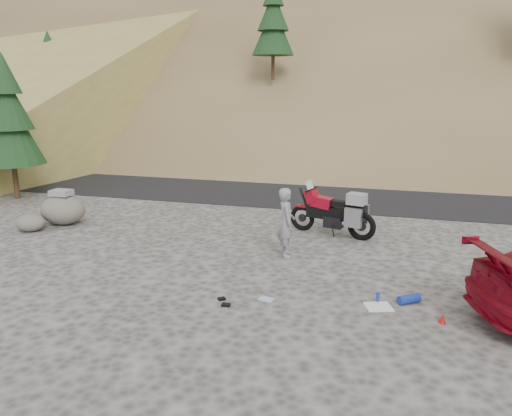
{
  "coord_description": "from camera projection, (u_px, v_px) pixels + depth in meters",
  "views": [
    {
      "loc": [
        2.02,
        -9.89,
        3.92
      ],
      "look_at": [
        -1.26,
        1.53,
        1.0
      ],
      "focal_mm": 35.0,
      "sensor_mm": 36.0,
      "label": 1
    }
  ],
  "objects": [
    {
      "name": "conifer_verge",
      "position": [
        8.0,
        116.0,
        17.17
      ],
      "size": [
        2.2,
        2.2,
        5.04
      ],
      "color": "#341E13",
      "rests_on": "ground"
    },
    {
      "name": "hillside",
      "position": [
        385.0,
        6.0,
        46.23
      ],
      "size": [
        120.0,
        73.0,
        46.72
      ],
      "color": "brown",
      "rests_on": "ground"
    },
    {
      "name": "motorcycle",
      "position": [
        336.0,
        213.0,
        13.26
      ],
      "size": [
        2.41,
        1.07,
        1.46
      ],
      "rotation": [
        0.0,
        0.0,
        -0.26
      ],
      "color": "black",
      "rests_on": "ground"
    },
    {
      "name": "gear_funnel",
      "position": [
        443.0,
        319.0,
        8.45
      ],
      "size": [
        0.16,
        0.16,
        0.16
      ],
      "primitive_type": "cone",
      "rotation": [
        0.0,
        0.0,
        -0.3
      ],
      "color": "#B7110C",
      "rests_on": "ground"
    },
    {
      "name": "gear_glove_b",
      "position": [
        222.0,
        299.0,
        9.38
      ],
      "size": [
        0.16,
        0.16,
        0.04
      ],
      "primitive_type": "cube",
      "rotation": [
        0.0,
        0.0,
        0.75
      ],
      "color": "black",
      "rests_on": "ground"
    },
    {
      "name": "gear_glove_a",
      "position": [
        226.0,
        305.0,
        9.11
      ],
      "size": [
        0.16,
        0.12,
        0.04
      ],
      "primitive_type": "cube",
      "rotation": [
        0.0,
        0.0,
        0.05
      ],
      "color": "black",
      "rests_on": "ground"
    },
    {
      "name": "ground",
      "position": [
        293.0,
        273.0,
        10.71
      ],
      "size": [
        140.0,
        140.0,
        0.0
      ],
      "primitive_type": "plane",
      "color": "#3E3C3A",
      "rests_on": "ground"
    },
    {
      "name": "gear_blue_mat",
      "position": [
        409.0,
        299.0,
        9.21
      ],
      "size": [
        0.45,
        0.39,
        0.17
      ],
      "primitive_type": "cylinder",
      "rotation": [
        0.0,
        1.57,
        0.64
      ],
      "color": "navy",
      "rests_on": "ground"
    },
    {
      "name": "small_rock",
      "position": [
        30.0,
        223.0,
        13.78
      ],
      "size": [
        0.97,
        0.91,
        0.47
      ],
      "rotation": [
        0.0,
        0.0,
        0.3
      ],
      "color": "#57524B",
      "rests_on": "ground"
    },
    {
      "name": "man",
      "position": [
        286.0,
        255.0,
        11.83
      ],
      "size": [
        0.58,
        0.7,
        1.64
      ],
      "primitive_type": "imported",
      "rotation": [
        0.0,
        0.0,
        1.94
      ],
      "color": "gray",
      "rests_on": "ground"
    },
    {
      "name": "boulder",
      "position": [
        63.0,
        209.0,
        14.43
      ],
      "size": [
        1.5,
        1.35,
        1.03
      ],
      "rotation": [
        0.0,
        0.0,
        -0.19
      ],
      "color": "#57524B",
      "rests_on": "ground"
    },
    {
      "name": "gear_white_cloth",
      "position": [
        378.0,
        307.0,
        9.07
      ],
      "size": [
        0.58,
        0.55,
        0.02
      ],
      "primitive_type": "cube",
      "rotation": [
        0.0,
        0.0,
        0.36
      ],
      "color": "white",
      "rests_on": "ground"
    },
    {
      "name": "road",
      "position": [
        341.0,
        191.0,
        19.11
      ],
      "size": [
        120.0,
        7.0,
        0.05
      ],
      "primitive_type": "cube",
      "color": "black",
      "rests_on": "ground"
    },
    {
      "name": "gear_bottle",
      "position": [
        378.0,
        297.0,
        9.27
      ],
      "size": [
        0.09,
        0.09,
        0.19
      ],
      "primitive_type": "cylinder",
      "rotation": [
        0.0,
        0.0,
        -0.39
      ],
      "color": "navy",
      "rests_on": "ground"
    },
    {
      "name": "gear_blue_cloth",
      "position": [
        266.0,
        299.0,
        9.4
      ],
      "size": [
        0.33,
        0.27,
        0.01
      ],
      "primitive_type": "cube",
      "rotation": [
        0.0,
        0.0,
        -0.26
      ],
      "color": "#92BAE1",
      "rests_on": "ground"
    }
  ]
}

